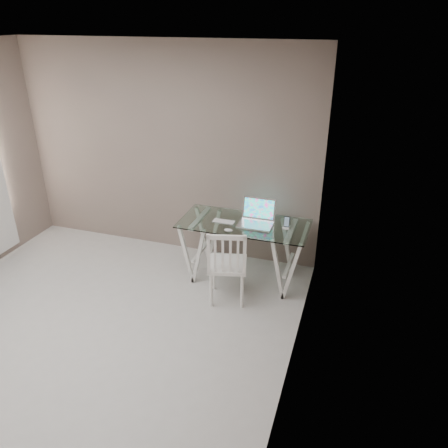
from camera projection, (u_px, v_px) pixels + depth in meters
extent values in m
plane|color=#AEABA6|center=(76.00, 350.00, 4.23)|extent=(4.50, 4.50, 0.00)
cube|color=white|center=(19.00, 52.00, 3.06)|extent=(4.00, 4.50, 0.02)
cube|color=#726259|center=(166.00, 152.00, 5.57)|extent=(4.00, 0.02, 2.70)
cube|color=#726259|center=(289.00, 263.00, 3.09)|extent=(0.02, 4.50, 2.70)
cube|color=silver|center=(244.00, 224.00, 5.07)|extent=(1.50, 0.70, 0.01)
cube|color=silver|center=(201.00, 245.00, 5.39)|extent=(0.24, 0.62, 0.72)
cube|color=silver|center=(289.00, 259.00, 5.08)|extent=(0.24, 0.62, 0.72)
cube|color=white|center=(228.00, 264.00, 4.81)|extent=(0.51, 0.51, 0.04)
cylinder|color=white|center=(211.00, 290.00, 4.77)|extent=(0.04, 0.04, 0.43)
cylinder|color=white|center=(242.00, 291.00, 4.75)|extent=(0.04, 0.04, 0.43)
cylinder|color=white|center=(214.00, 274.00, 5.08)|extent=(0.04, 0.04, 0.43)
cylinder|color=white|center=(243.00, 275.00, 5.06)|extent=(0.04, 0.04, 0.43)
cube|color=white|center=(227.00, 255.00, 4.54)|extent=(0.41, 0.13, 0.47)
cube|color=silver|center=(255.00, 225.00, 5.01)|extent=(0.39, 0.27, 0.02)
cube|color=#19D899|center=(259.00, 208.00, 5.09)|extent=(0.39, 0.06, 0.26)
cube|color=silver|center=(224.00, 222.00, 5.10)|extent=(0.27, 0.12, 0.01)
ellipsoid|color=silver|center=(228.00, 230.00, 4.87)|extent=(0.10, 0.06, 0.03)
cube|color=white|center=(286.00, 228.00, 4.94)|extent=(0.08, 0.08, 0.02)
cube|color=black|center=(287.00, 222.00, 4.92)|extent=(0.06, 0.03, 0.13)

